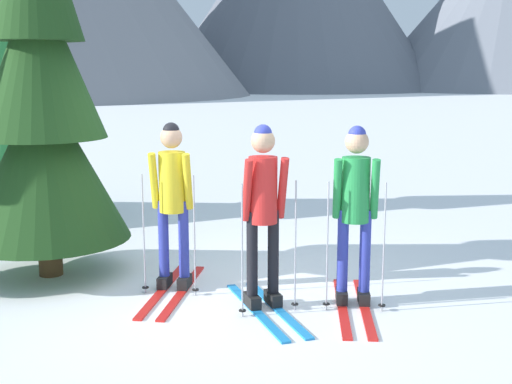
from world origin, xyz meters
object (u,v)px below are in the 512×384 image
Objects in this scene: skier_in_yellow at (172,199)px; skier_in_red at (263,208)px; pine_tree_far at (17,61)px; pine_tree_mid at (41,97)px; skier_in_green at (355,205)px.

skier_in_yellow is 1.10m from skier_in_red.
skier_in_red is 0.34× the size of pine_tree_far.
skier_in_red is at bearing -31.44° from pine_tree_mid.
pine_tree_far is at bearing 132.02° from skier_in_green.
skier_in_yellow is at bearing -59.03° from pine_tree_far.
skier_in_green is 0.34× the size of pine_tree_far.
pine_tree_far is (-4.04, 4.49, 1.42)m from skier_in_green.
pine_tree_far is at bearing 105.81° from pine_tree_mid.
skier_in_yellow is 0.99× the size of skier_in_red.
skier_in_yellow is 1.88m from pine_tree_mid.
pine_tree_mid is (-3.17, 1.40, 1.01)m from skier_in_green.
skier_in_green is at bearing -47.98° from pine_tree_far.
skier_in_red is at bearing 178.93° from skier_in_green.
skier_in_red is (0.86, -0.69, 0.02)m from skier_in_yellow.
skier_in_green is 3.61m from pine_tree_mid.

